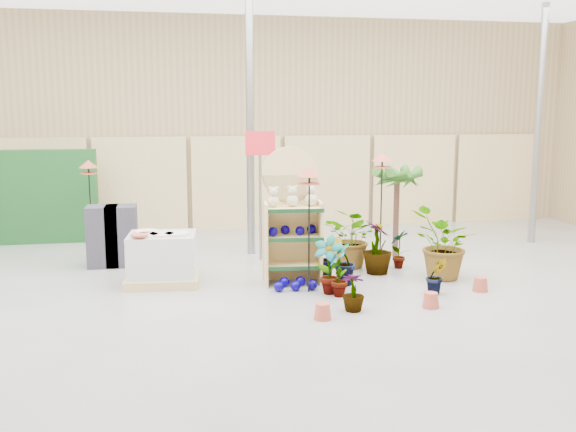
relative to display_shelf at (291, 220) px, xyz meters
name	(u,v)px	position (x,y,z in m)	size (l,w,h in m)	color
room	(274,135)	(-0.36, -0.64, 1.29)	(15.20, 12.10, 4.70)	gray
display_shelf	(291,220)	(0.00, 0.00, 0.00)	(0.89, 0.61, 2.02)	#D4B87B
teddy_bears	(294,198)	(0.02, -0.09, 0.36)	(0.74, 0.19, 0.31)	beige
gazing_balls_shelf	(293,230)	(0.00, -0.11, -0.13)	(0.74, 0.25, 0.14)	#07006E
gazing_balls_floor	(294,284)	(-0.05, -0.48, -0.85)	(0.63, 0.39, 0.15)	#07006E
pallet_stack	(162,259)	(-1.90, 0.18, -0.55)	(1.13, 0.96, 0.78)	tan
charcoal_planters	(112,236)	(-2.72, 1.47, -0.42)	(0.80, 0.50, 1.00)	#26252D
trellis_stock	(44,197)	(-4.16, 3.65, -0.02)	(2.00, 0.30, 1.80)	#15481C
offer_sign	(260,169)	(-0.26, 1.42, 0.65)	(0.50, 0.08, 2.20)	gray
bird_table_front	(309,176)	(0.13, -0.65, 0.73)	(0.34, 0.34, 1.78)	black
bird_table_right	(382,161)	(1.66, 0.78, 0.81)	(0.34, 0.34, 1.86)	black
bird_table_back	(88,167)	(-3.19, 2.72, 0.62)	(0.34, 0.34, 1.66)	black
palm	(397,176)	(2.11, 1.27, 0.51)	(0.70, 0.70, 1.68)	#4C2F22
potted_plant_0	(328,265)	(0.38, -0.79, -0.51)	(0.44, 0.29, 0.83)	#265A17
potted_plant_1	(342,262)	(0.69, -0.38, -0.57)	(0.39, 0.31, 0.71)	#265A17
potted_plant_3	(378,247)	(1.42, 0.18, -0.50)	(0.47, 0.47, 0.84)	#265A17
potted_plant_4	(399,248)	(1.88, 0.45, -0.60)	(0.34, 0.23, 0.65)	#265A17
potted_plant_5	(324,258)	(0.52, 0.05, -0.60)	(0.35, 0.28, 0.64)	#265A17
potted_plant_6	(353,238)	(1.14, 0.62, -0.43)	(0.88, 0.76, 0.98)	#265A17
potted_plant_7	(353,292)	(0.50, -1.61, -0.67)	(0.28, 0.28, 0.50)	#265A17
potted_plant_8	(339,270)	(0.50, -0.93, -0.55)	(0.39, 0.26, 0.74)	#265A17
potted_plant_9	(436,276)	(1.86, -1.08, -0.66)	(0.29, 0.23, 0.53)	#265A17
potted_plant_10	(444,244)	(2.28, -0.36, -0.38)	(0.98, 0.85, 1.09)	#265A17
potted_plant_11	(291,242)	(0.23, 1.26, -0.60)	(0.36, 0.36, 0.64)	#265A17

